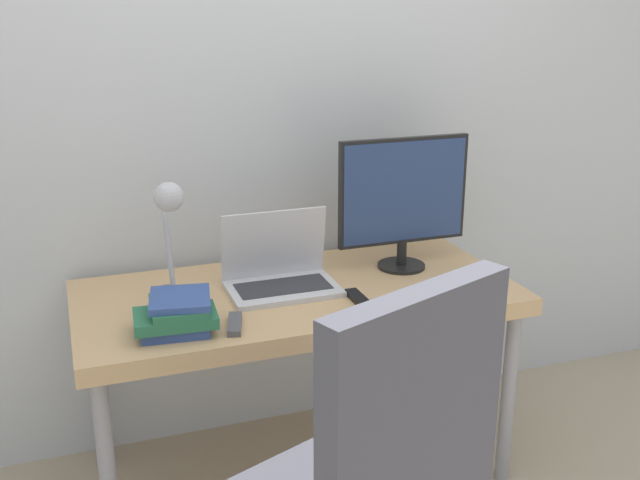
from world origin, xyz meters
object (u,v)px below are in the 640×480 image
object	(u,v)px
book_stack	(177,315)
monitor	(403,197)
office_chair	(378,474)
desk_lamp	(169,222)
laptop	(280,273)

from	to	relation	value
book_stack	monitor	bearing A→B (deg)	17.81
monitor	office_chair	distance (m)	1.17
office_chair	book_stack	world-z (taller)	office_chair
monitor	book_stack	bearing A→B (deg)	-162.19
monitor	office_chair	world-z (taller)	monitor
office_chair	book_stack	bearing A→B (deg)	116.12
monitor	book_stack	distance (m)	0.93
desk_lamp	book_stack	xyz separation A→B (m)	(-0.02, -0.16, -0.24)
desk_lamp	office_chair	size ratio (longest dim) A/B	0.39
monitor	desk_lamp	bearing A→B (deg)	-172.34
desk_lamp	office_chair	world-z (taller)	desk_lamp
desk_lamp	book_stack	size ratio (longest dim) A/B	1.69
laptop	monitor	distance (m)	0.53
laptop	monitor	xyz separation A→B (m)	(0.48, 0.05, 0.21)
laptop	monitor	world-z (taller)	monitor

